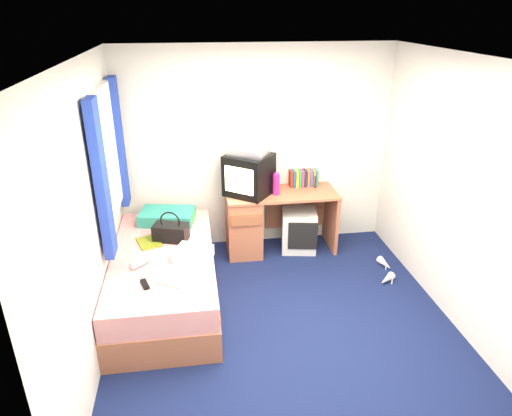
{
  "coord_description": "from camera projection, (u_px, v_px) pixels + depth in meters",
  "views": [
    {
      "loc": [
        -0.76,
        -3.45,
        2.76
      ],
      "look_at": [
        -0.15,
        0.7,
        0.89
      ],
      "focal_mm": 32.0,
      "sensor_mm": 36.0,
      "label": 1
    }
  ],
  "objects": [
    {
      "name": "ground",
      "position": [
        282.0,
        322.0,
        4.34
      ],
      "size": [
        3.4,
        3.4,
        0.0
      ],
      "primitive_type": "plane",
      "color": "#0C1438",
      "rests_on": "ground"
    },
    {
      "name": "room_shell",
      "position": [
        286.0,
        179.0,
        3.75
      ],
      "size": [
        3.4,
        3.4,
        3.4
      ],
      "color": "white",
      "rests_on": "ground"
    },
    {
      "name": "bed",
      "position": [
        165.0,
        277.0,
        4.57
      ],
      "size": [
        1.01,
        2.0,
        0.54
      ],
      "color": "#A66245",
      "rests_on": "ground"
    },
    {
      "name": "pillow",
      "position": [
        167.0,
        216.0,
        5.09
      ],
      "size": [
        0.65,
        0.47,
        0.13
      ],
      "primitive_type": "cube",
      "rotation": [
        0.0,
        0.0,
        -0.18
      ],
      "color": "#176097",
      "rests_on": "bed"
    },
    {
      "name": "desk",
      "position": [
        258.0,
        220.0,
        5.47
      ],
      "size": [
        1.3,
        0.55,
        0.75
      ],
      "color": "#A66245",
      "rests_on": "ground"
    },
    {
      "name": "storage_cube",
      "position": [
        299.0,
        230.0,
        5.57
      ],
      "size": [
        0.47,
        0.47,
        0.51
      ],
      "primitive_type": "cube",
      "rotation": [
        0.0,
        0.0,
        -0.17
      ],
      "color": "silver",
      "rests_on": "ground"
    },
    {
      "name": "crt_tv",
      "position": [
        249.0,
        175.0,
        5.22
      ],
      "size": [
        0.64,
        0.64,
        0.47
      ],
      "rotation": [
        0.0,
        0.0,
        -0.65
      ],
      "color": "black",
      "rests_on": "desk"
    },
    {
      "name": "vcr",
      "position": [
        249.0,
        151.0,
        5.11
      ],
      "size": [
        0.51,
        0.47,
        0.08
      ],
      "primitive_type": "cube",
      "rotation": [
        0.0,
        0.0,
        -0.56
      ],
      "color": "#BCBCBF",
      "rests_on": "crt_tv"
    },
    {
      "name": "book_row",
      "position": [
        303.0,
        178.0,
        5.52
      ],
      "size": [
        0.34,
        0.13,
        0.2
      ],
      "color": "maroon",
      "rests_on": "desk"
    },
    {
      "name": "picture_frame",
      "position": [
        315.0,
        181.0,
        5.5
      ],
      "size": [
        0.04,
        0.12,
        0.14
      ],
      "primitive_type": "cube",
      "rotation": [
        0.0,
        0.0,
        -0.17
      ],
      "color": "black",
      "rests_on": "desk"
    },
    {
      "name": "pink_water_bottle",
      "position": [
        276.0,
        185.0,
        5.25
      ],
      "size": [
        0.08,
        0.08,
        0.24
      ],
      "primitive_type": "cylinder",
      "rotation": [
        0.0,
        0.0,
        -0.03
      ],
      "color": "#CE1D76",
      "rests_on": "desk"
    },
    {
      "name": "aerosol_can",
      "position": [
        269.0,
        184.0,
        5.31
      ],
      "size": [
        0.07,
        0.07,
        0.2
      ],
      "primitive_type": "cylinder",
      "rotation": [
        0.0,
        0.0,
        -0.29
      ],
      "color": "silver",
      "rests_on": "desk"
    },
    {
      "name": "handbag",
      "position": [
        171.0,
        232.0,
        4.68
      ],
      "size": [
        0.39,
        0.29,
        0.32
      ],
      "rotation": [
        0.0,
        0.0,
        -0.3
      ],
      "color": "black",
      "rests_on": "bed"
    },
    {
      "name": "towel",
      "position": [
        193.0,
        254.0,
        4.33
      ],
      "size": [
        0.41,
        0.38,
        0.11
      ],
      "primitive_type": "cube",
      "rotation": [
        0.0,
        0.0,
        -0.38
      ],
      "color": "white",
      "rests_on": "bed"
    },
    {
      "name": "magazine",
      "position": [
        149.0,
        242.0,
        4.65
      ],
      "size": [
        0.29,
        0.33,
        0.01
      ],
      "primitive_type": "cube",
      "rotation": [
        0.0,
        0.0,
        0.32
      ],
      "color": "#BED017",
      "rests_on": "bed"
    },
    {
      "name": "water_bottle",
      "position": [
        141.0,
        262.0,
        4.24
      ],
      "size": [
        0.19,
        0.19,
        0.07
      ],
      "primitive_type": "cylinder",
      "rotation": [
        0.0,
        1.57,
        0.76
      ],
      "color": "silver",
      "rests_on": "bed"
    },
    {
      "name": "colour_swatch_fan",
      "position": [
        169.0,
        284.0,
        3.96
      ],
      "size": [
        0.22,
        0.17,
        0.01
      ],
      "primitive_type": "cube",
      "rotation": [
        0.0,
        0.0,
        -0.57
      ],
      "color": "#FCA538",
      "rests_on": "bed"
    },
    {
      "name": "remote_control",
      "position": [
        145.0,
        284.0,
        3.95
      ],
      "size": [
        0.1,
        0.17,
        0.02
      ],
      "primitive_type": "cube",
      "rotation": [
        0.0,
        0.0,
        0.33
      ],
      "color": "black",
      "rests_on": "bed"
    },
    {
      "name": "window_assembly",
      "position": [
        109.0,
        158.0,
        4.37
      ],
      "size": [
        0.11,
        1.42,
        1.4
      ],
      "color": "silver",
      "rests_on": "room_shell"
    },
    {
      "name": "white_heels",
      "position": [
        386.0,
        271.0,
        5.09
      ],
      "size": [
        0.29,
        0.53,
        0.09
      ],
      "color": "silver",
      "rests_on": "ground"
    }
  ]
}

